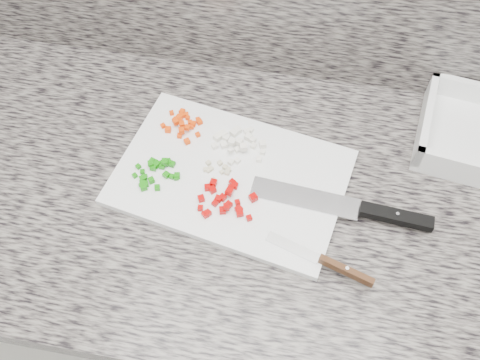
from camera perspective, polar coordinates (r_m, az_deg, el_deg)
name	(u,v)px	position (r m, az deg, el deg)	size (l,w,h in m)	color
cabinet	(264,292)	(1.36, 2.60, -11.89)	(3.92, 0.62, 0.86)	beige
countertop	(274,201)	(0.96, 3.63, -2.25)	(3.96, 0.64, 0.04)	slate
cutting_board	(231,177)	(0.95, -0.97, 0.31)	(0.40, 0.27, 0.01)	white
carrot_pile	(183,124)	(1.01, -6.11, 6.00)	(0.08, 0.08, 0.02)	#E63D05
onion_pile	(238,142)	(0.98, -0.25, 4.12)	(0.10, 0.09, 0.02)	white
green_pepper_pile	(156,173)	(0.95, -8.99, 0.76)	(0.09, 0.07, 0.02)	#147B0B
red_pepper_pile	(225,199)	(0.91, -1.63, -2.06)	(0.10, 0.09, 0.02)	#AC0302
garlic_pile	(217,170)	(0.95, -2.51, 1.07)	(0.05, 0.05, 0.01)	beige
chef_knife	(364,210)	(0.93, 13.11, -3.13)	(0.31, 0.06, 0.02)	silver
paring_knife	(332,265)	(0.87, 9.83, -8.89)	(0.18, 0.07, 0.02)	silver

